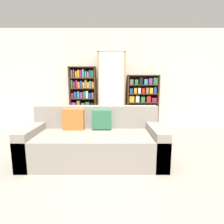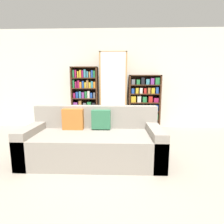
% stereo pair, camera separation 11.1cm
% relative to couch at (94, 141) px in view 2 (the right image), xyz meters
% --- Properties ---
extents(ground_plane, '(16.00, 16.00, 0.00)m').
position_rel_couch_xyz_m(ground_plane, '(0.23, -0.36, -0.30)').
color(ground_plane, gray).
extents(wall_back, '(7.04, 0.06, 2.70)m').
position_rel_couch_xyz_m(wall_back, '(0.23, 2.21, 1.05)').
color(wall_back, silver).
rests_on(wall_back, ground).
extents(couch, '(2.18, 0.97, 0.85)m').
position_rel_couch_xyz_m(couch, '(0.00, 0.00, 0.00)').
color(couch, gray).
rests_on(couch, ground).
extents(bookshelf_left, '(0.71, 0.32, 1.68)m').
position_rel_couch_xyz_m(bookshelf_left, '(-0.50, 2.00, 0.52)').
color(bookshelf_left, '#3D2314').
rests_on(bookshelf_left, ground).
extents(display_cabinet, '(0.71, 0.36, 2.05)m').
position_rel_couch_xyz_m(display_cabinet, '(0.27, 1.99, 0.73)').
color(display_cabinet, '#AD7F4C').
rests_on(display_cabinet, ground).
extents(bookshelf_right, '(0.85, 0.32, 1.46)m').
position_rel_couch_xyz_m(bookshelf_right, '(1.12, 2.00, 0.40)').
color(bookshelf_right, '#3D2314').
rests_on(bookshelf_right, ground).
extents(wine_bottle, '(0.08, 0.08, 0.38)m').
position_rel_couch_xyz_m(wine_bottle, '(0.95, 0.95, -0.14)').
color(wine_bottle, '#192333').
rests_on(wine_bottle, ground).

